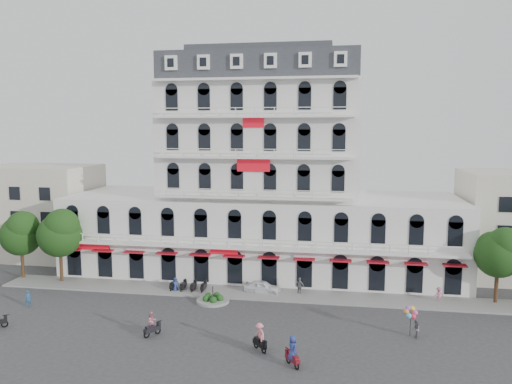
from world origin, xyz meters
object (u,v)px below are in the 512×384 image
Objects in this scene: rider_east at (293,351)px; balloon_vendor at (413,321)px; parked_car at (262,287)px; rider_center at (260,336)px; rider_southwest at (152,324)px.

rider_east is 11.32m from balloon_vendor.
rider_center is at bearing -166.09° from parked_car.
rider_center reaches higher than rider_southwest.
rider_southwest is at bearing 36.77° from rider_east.
rider_southwest is at bearing -171.17° from balloon_vendor.
parked_car is 16.32m from balloon_vendor.
parked_car is at bearing -20.85° from rider_east.
rider_east is 0.93× the size of balloon_vendor.
rider_east is (4.53, -15.47, 0.51)m from parked_car.
balloon_vendor reaches higher than rider_center.
rider_center is 0.90× the size of balloon_vendor.
rider_east is 1.04× the size of rider_center.
rider_southwest is 0.83× the size of balloon_vendor.
balloon_vendor is (20.92, 3.25, 0.31)m from rider_southwest.
rider_center is at bearing -65.30° from rider_southwest.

